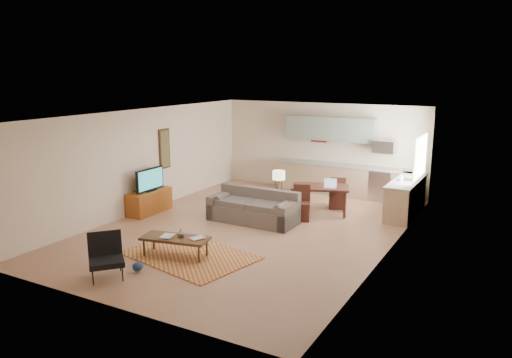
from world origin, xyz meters
The scene contains 25 objects.
room centered at (0.00, 0.00, 1.35)m, with size 9.00×9.00×9.00m.
kitchen_counter_back centered at (0.90, 4.18, 0.46)m, with size 4.26×0.64×0.92m, color tan, non-canonical shape.
kitchen_counter_right centered at (2.93, 3.00, 0.46)m, with size 0.64×2.26×0.92m, color tan, non-canonical shape.
kitchen_range centered at (2.00, 4.18, 0.45)m, with size 0.62×0.62×0.90m, color #A5A8AD.
kitchen_microwave centered at (2.00, 4.20, 1.55)m, with size 0.62×0.40×0.35m, color #A5A8AD.
upper_cabinets centered at (0.30, 4.33, 1.95)m, with size 2.80×0.34×0.70m, color gray.
window_right centered at (3.23, 3.00, 1.55)m, with size 0.02×1.40×1.05m, color white.
wall_art_left centered at (-3.21, 0.90, 1.55)m, with size 0.06×0.42×1.10m, color olive, non-canonical shape.
triptych centered at (-0.10, 4.47, 1.75)m, with size 1.70×0.04×0.50m, color #F3DFC1, non-canonical shape.
rug centered at (-0.21, -2.10, 0.01)m, with size 2.52×1.74×0.02m, color #9C3B17.
sofa centered at (-0.20, 0.51, 0.40)m, with size 2.29×1.00×0.80m, color #554A43, non-canonical shape.
coffee_table centered at (-0.43, -2.27, 0.21)m, with size 1.37×0.54×0.41m, color #472B17, non-canonical shape.
book_a centered at (-0.69, -2.38, 0.42)m, with size 0.32×0.38×0.03m, color maroon.
book_b centered at (-0.08, -2.09, 0.42)m, with size 0.32×0.35×0.02m, color navy.
vase centered at (-0.33, -2.20, 0.49)m, with size 0.18×0.18×0.17m, color black.
armchair centered at (-0.85, -3.72, 0.40)m, with size 0.70×0.70×0.80m, color black, non-canonical shape.
tv_credenza centered at (-2.98, -0.09, 0.30)m, with size 0.50×1.30×0.60m, color brown, non-canonical shape.
tv centered at (-2.93, -0.09, 0.90)m, with size 0.10×1.00×0.60m, color black, non-canonical shape.
console_table centered at (0.08, 1.35, 0.33)m, with size 0.57×0.38×0.66m, color #391B15, non-canonical shape.
table_lamp centered at (0.08, 1.35, 0.92)m, with size 0.32×0.32×0.53m, color beige, non-canonical shape.
dining_table centered at (0.97, 1.99, 0.37)m, with size 1.46×0.84×0.74m, color #391B15, non-canonical shape.
dining_chair_near centered at (0.77, 1.24, 0.44)m, with size 0.42×0.44×0.88m, color #391B15, non-canonical shape.
dining_chair_far centered at (1.17, 2.73, 0.45)m, with size 0.43×0.45×0.89m, color #391B15, non-canonical shape.
laptop centered at (1.26, 1.89, 0.86)m, with size 0.31×0.23×0.23m, color #A5A8AD, non-canonical shape.
soap_bottle centered at (2.83, 2.80, 1.02)m, with size 0.09×0.09×0.19m, color #F3DFC1.
Camera 1 is at (5.57, -9.79, 3.68)m, focal length 35.00 mm.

